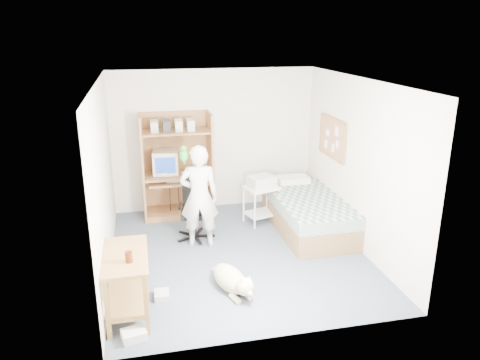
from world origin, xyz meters
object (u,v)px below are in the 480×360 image
(computer_hutch, at_px, (177,170))
(person, at_px, (199,196))
(bed, at_px, (308,213))
(dog, at_px, (232,280))
(printer_cart, at_px, (261,199))
(side_desk, at_px, (126,275))
(office_chair, at_px, (195,217))

(computer_hutch, xyz_separation_m, person, (0.20, -1.33, -0.04))
(bed, bearing_deg, dog, -134.68)
(computer_hutch, relative_size, person, 1.15)
(printer_cart, bearing_deg, side_desk, -151.14)
(computer_hutch, height_order, side_desk, computer_hutch)
(side_desk, bearing_deg, bed, 32.50)
(computer_hutch, relative_size, bed, 0.89)
(computer_hutch, distance_m, bed, 2.35)
(bed, relative_size, printer_cart, 3.14)
(person, xyz_separation_m, printer_cart, (1.13, 0.64, -0.36))
(office_chair, bearing_deg, printer_cart, 25.36)
(side_desk, bearing_deg, person, 56.77)
(side_desk, xyz_separation_m, office_chair, (1.01, 1.91, -0.16))
(bed, height_order, side_desk, side_desk)
(computer_hutch, relative_size, office_chair, 1.91)
(computer_hutch, xyz_separation_m, side_desk, (-0.85, -2.94, -0.33))
(office_chair, height_order, dog, office_chair)
(dog, bearing_deg, side_desk, 170.91)
(office_chair, relative_size, printer_cart, 1.47)
(office_chair, distance_m, dog, 1.73)
(bed, distance_m, side_desk, 3.39)
(office_chair, bearing_deg, dog, -72.70)
(side_desk, bearing_deg, dog, 9.40)
(side_desk, relative_size, dog, 1.06)
(printer_cart, bearing_deg, computer_hutch, 135.71)
(bed, height_order, printer_cart, bed)
(office_chair, height_order, person, person)
(person, bearing_deg, side_desk, 65.79)
(bed, xyz_separation_m, printer_cart, (-0.67, 0.44, 0.14))
(bed, height_order, office_chair, office_chair)
(dog, bearing_deg, office_chair, 79.80)
(bed, distance_m, person, 1.87)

